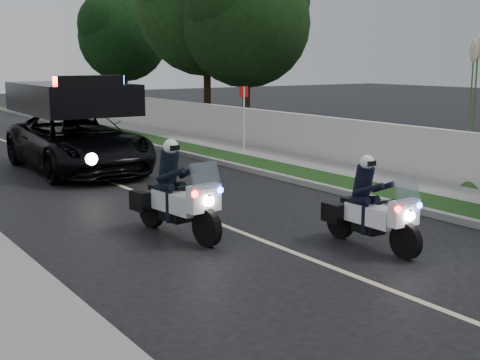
% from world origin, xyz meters
% --- Properties ---
extents(ground, '(120.00, 120.00, 0.00)m').
position_xyz_m(ground, '(0.00, 0.00, 0.00)').
color(ground, black).
rests_on(ground, ground).
extents(curb_right, '(0.20, 60.00, 0.15)m').
position_xyz_m(curb_right, '(4.10, 10.00, 0.07)').
color(curb_right, gray).
rests_on(curb_right, ground).
extents(grass_verge, '(1.20, 60.00, 0.16)m').
position_xyz_m(grass_verge, '(4.80, 10.00, 0.08)').
color(grass_verge, '#193814').
rests_on(grass_verge, ground).
extents(sidewalk_right, '(1.40, 60.00, 0.16)m').
position_xyz_m(sidewalk_right, '(6.10, 10.00, 0.08)').
color(sidewalk_right, gray).
rests_on(sidewalk_right, ground).
extents(property_wall, '(0.22, 60.00, 1.50)m').
position_xyz_m(property_wall, '(7.10, 10.00, 0.75)').
color(property_wall, beige).
rests_on(property_wall, ground).
extents(lane_marking, '(0.12, 50.00, 0.01)m').
position_xyz_m(lane_marking, '(0.00, 10.00, 0.00)').
color(lane_marking, '#BFB78C').
rests_on(lane_marking, ground).
extents(police_moto_left, '(1.01, 2.25, 1.85)m').
position_xyz_m(police_moto_left, '(-1.15, 4.23, 0.00)').
color(police_moto_left, silver).
rests_on(police_moto_left, ground).
extents(police_moto_right, '(0.70, 1.96, 1.66)m').
position_xyz_m(police_moto_right, '(1.33, 1.63, 0.00)').
color(police_moto_right, white).
rests_on(police_moto_right, ground).
extents(police_suv, '(3.06, 6.38, 3.07)m').
position_xyz_m(police_suv, '(-0.06, 12.36, 0.00)').
color(police_suv, black).
rests_on(police_suv, ground).
extents(sign_post, '(0.42, 0.42, 2.47)m').
position_xyz_m(sign_post, '(6.00, 12.44, 0.00)').
color(sign_post, '#B80D21').
rests_on(sign_post, ground).
extents(tree_right_c, '(5.86, 5.86, 9.48)m').
position_xyz_m(tree_right_c, '(9.94, 18.01, 0.00)').
color(tree_right_c, black).
rests_on(tree_right_c, ground).
extents(tree_right_d, '(8.95, 8.95, 11.51)m').
position_xyz_m(tree_right_d, '(10.02, 21.53, 0.00)').
color(tree_right_d, '#1C4416').
rests_on(tree_right_d, ground).
extents(tree_right_e, '(6.87, 6.87, 9.10)m').
position_xyz_m(tree_right_e, '(9.95, 31.23, 0.00)').
color(tree_right_e, black).
rests_on(tree_right_e, ground).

